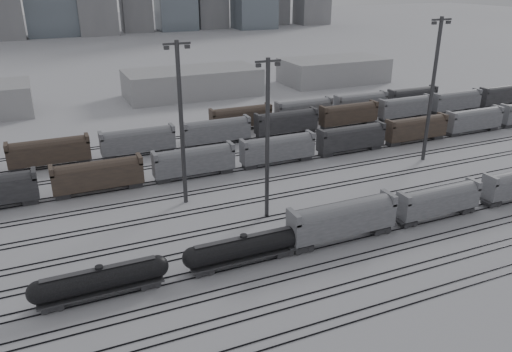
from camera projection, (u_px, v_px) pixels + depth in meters
name	position (u px, v px, depth m)	size (l,w,h in m)	color
ground	(327.00, 248.00, 68.44)	(900.00, 900.00, 0.00)	silver
tracks	(272.00, 198.00, 83.23)	(220.00, 71.50, 0.16)	black
tank_car_a	(101.00, 280.00, 57.34)	(15.92, 2.65, 3.94)	#252427
tank_car_b	(244.00, 248.00, 63.95)	(16.25, 2.71, 4.02)	#252427
hopper_car_a	(342.00, 218.00, 68.99)	(16.07, 3.19, 5.75)	#252427
hopper_car_b	(438.00, 200.00, 75.54)	(14.14, 2.81, 5.06)	#252427
light_mast_b	(181.00, 121.00, 76.87)	(4.15, 0.66, 25.97)	#37373A
light_mast_c	(267.00, 137.00, 72.60)	(3.88, 0.62, 24.23)	#37373A
light_mast_d	(432.00, 87.00, 95.04)	(4.43, 0.71, 27.67)	#37373A
bg_string_near	(278.00, 150.00, 97.46)	(151.00, 3.00, 5.60)	gray
bg_string_mid	(286.00, 123.00, 114.73)	(151.00, 3.00, 5.60)	#252427
bg_string_far	(333.00, 108.00, 128.02)	(66.00, 3.00, 5.60)	#4D3E31
warehouse_mid	(192.00, 83.00, 151.11)	(40.00, 18.00, 8.00)	#A1A1A3
warehouse_right	(334.00, 70.00, 169.72)	(35.00, 18.00, 8.00)	#A1A1A3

